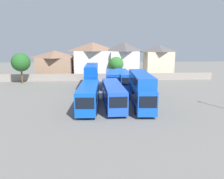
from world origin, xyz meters
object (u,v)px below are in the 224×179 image
object	(u,v)px
bus_2	(113,94)
tree_left_of_lot	(116,64)
bus_5	(112,79)
house_terrace_centre	(93,59)
house_terrace_left	(55,64)
house_terrace_far_right	(158,61)
bus_3	(141,88)
bus_6	(123,78)
bus_1	(89,95)
bus_4	(92,75)
tree_behind_wall	(21,62)
house_terrace_right	(124,59)

from	to	relation	value
bus_2	tree_left_of_lot	bearing A→B (deg)	172.17
bus_5	house_terrace_centre	bearing A→B (deg)	-163.52
bus_2	house_terrace_left	bearing A→B (deg)	-157.24
bus_2	house_terrace_far_right	size ratio (longest dim) A/B	1.34
bus_3	bus_6	distance (m)	14.52
bus_1	house_terrace_far_right	world-z (taller)	house_terrace_far_right
house_terrace_left	tree_left_of_lot	xyz separation A→B (m)	(16.89, -4.34, 0.22)
bus_2	bus_4	distance (m)	14.49
bus_1	house_terrace_left	xyz separation A→B (m)	(-10.55, 31.58, 1.91)
bus_4	house_terrace_left	xyz separation A→B (m)	(-10.64, 16.79, 1.05)
bus_1	bus_4	distance (m)	14.82
bus_6	house_terrace_far_right	bearing A→B (deg)	142.74
bus_4	house_terrace_far_right	xyz separation A→B (m)	(18.85, 16.57, 1.82)
bus_3	bus_4	xyz separation A→B (m)	(-7.47, 14.38, 0.00)
tree_left_of_lot	house_terrace_left	bearing A→B (deg)	165.59
bus_4	bus_6	world-z (taller)	bus_4
tree_behind_wall	bus_2	bearing A→B (deg)	-46.26
bus_1	bus_2	distance (m)	3.61
house_terrace_left	house_terrace_right	xyz separation A→B (m)	(19.30, -0.97, 1.18)
house_terrace_left	tree_behind_wall	world-z (taller)	house_terrace_left
bus_5	house_terrace_centre	distance (m)	18.00
house_terrace_far_right	tree_behind_wall	xyz separation A→B (m)	(-35.50, -9.63, 0.40)
bus_2	tree_behind_wall	world-z (taller)	tree_behind_wall
bus_5	house_terrace_right	distance (m)	16.79
bus_3	bus_6	bearing A→B (deg)	-173.73
house_terrace_centre	tree_behind_wall	bearing A→B (deg)	-148.57
bus_1	house_terrace_right	distance (m)	31.98
house_terrace_far_right	tree_left_of_lot	world-z (taller)	house_terrace_far_right
bus_3	bus_2	bearing A→B (deg)	-91.46
bus_5	house_terrace_left	size ratio (longest dim) A/B	1.03
house_terrace_left	house_terrace_right	size ratio (longest dim) A/B	1.01
bus_3	tree_left_of_lot	bearing A→B (deg)	-174.19
house_terrace_right	tree_left_of_lot	xyz separation A→B (m)	(-2.41, -3.37, -0.95)
house_terrace_right	tree_behind_wall	bearing A→B (deg)	-160.69
bus_3	house_terrace_far_right	xyz separation A→B (m)	(11.38, 30.95, 1.83)
bus_3	tree_behind_wall	size ratio (longest dim) A/B	1.69
bus_2	house_terrace_centre	xyz separation A→B (m)	(-3.49, 31.14, 3.08)
tree_behind_wall	bus_3	bearing A→B (deg)	-41.48
bus_1	house_terrace_left	world-z (taller)	house_terrace_left
bus_6	tree_left_of_lot	bearing A→B (deg)	-178.76
house_terrace_far_right	tree_left_of_lot	distance (m)	13.28
bus_2	bus_1	bearing A→B (deg)	-79.90
tree_left_of_lot	tree_behind_wall	world-z (taller)	tree_behind_wall
bus_1	house_terrace_left	size ratio (longest dim) A/B	1.11
house_terrace_far_right	bus_1	bearing A→B (deg)	-121.13
tree_behind_wall	tree_left_of_lot	bearing A→B (deg)	13.51
bus_6	tree_left_of_lot	distance (m)	12.53
bus_2	house_terrace_centre	bearing A→B (deg)	-175.40
bus_4	tree_behind_wall	bearing A→B (deg)	-111.88
house_terrace_far_right	bus_6	bearing A→B (deg)	-126.43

